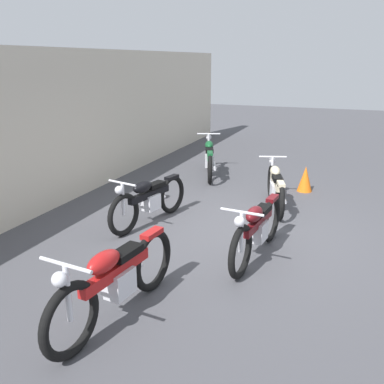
{
  "coord_description": "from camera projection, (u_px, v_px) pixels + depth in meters",
  "views": [
    {
      "loc": [
        -6.44,
        -1.68,
        2.74
      ],
      "look_at": [
        0.13,
        0.9,
        0.55
      ],
      "focal_mm": 39.97,
      "sensor_mm": 36.0,
      "label": 1
    }
  ],
  "objects": [
    {
      "name": "ground_plane",
      "position": [
        239.0,
        231.0,
        7.13
      ],
      "size": [
        40.0,
        40.0,
        0.0
      ],
      "primitive_type": "plane",
      "color": "#47474C"
    },
    {
      "name": "building_wall",
      "position": [
        47.0,
        130.0,
        8.0
      ],
      "size": [
        18.0,
        0.3,
        2.96
      ],
      "primitive_type": "cube",
      "color": "beige",
      "rests_on": "ground_plane"
    },
    {
      "name": "helmet",
      "position": [
        158.0,
        192.0,
        8.77
      ],
      "size": [
        0.26,
        0.26,
        0.26
      ],
      "primitive_type": "sphere",
      "color": "maroon",
      "rests_on": "ground_plane"
    },
    {
      "name": "traffic_cone",
      "position": [
        305.0,
        179.0,
        9.23
      ],
      "size": [
        0.32,
        0.32,
        0.55
      ],
      "primitive_type": "cone",
      "color": "orange",
      "rests_on": "ground_plane"
    },
    {
      "name": "motorcycle_black",
      "position": [
        149.0,
        200.0,
        7.35
      ],
      "size": [
        1.98,
        0.68,
        0.9
      ],
      "rotation": [
        0.0,
        0.0,
        2.92
      ],
      "color": "black",
      "rests_on": "ground_plane"
    },
    {
      "name": "motorcycle_red",
      "position": [
        115.0,
        280.0,
        4.6
      ],
      "size": [
        2.19,
        0.61,
        0.99
      ],
      "rotation": [
        0.0,
        0.0,
        3.03
      ],
      "color": "black",
      "rests_on": "ground_plane"
    },
    {
      "name": "motorcycle_maroon",
      "position": [
        257.0,
        229.0,
        6.06
      ],
      "size": [
        2.06,
        0.58,
        0.93
      ],
      "rotation": [
        0.0,
        0.0,
        3.04
      ],
      "color": "black",
      "rests_on": "ground_plane"
    },
    {
      "name": "motorcycle_cream",
      "position": [
        276.0,
        186.0,
        8.16
      ],
      "size": [
        1.9,
        0.81,
        0.88
      ],
      "rotation": [
        0.0,
        0.0,
        0.31
      ],
      "color": "black",
      "rests_on": "ground_plane"
    },
    {
      "name": "motorcycle_green",
      "position": [
        209.0,
        158.0,
        10.4
      ],
      "size": [
        2.01,
        0.93,
        0.95
      ],
      "rotation": [
        0.0,
        0.0,
        0.36
      ],
      "color": "black",
      "rests_on": "ground_plane"
    }
  ]
}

